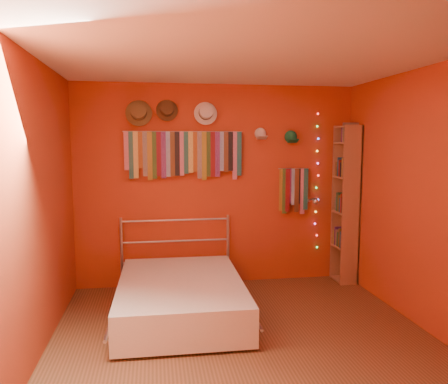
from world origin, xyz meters
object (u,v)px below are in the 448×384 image
bookshelf (349,203)px  bed (181,296)px  reading_lamp (315,201)px  tie_rack (184,153)px

bookshelf → bed: size_ratio=1.08×
reading_lamp → bed: (-1.73, -0.79, -0.85)m
tie_rack → bookshelf: (2.08, -0.15, -0.64)m
bookshelf → bed: (-2.19, -0.81, -0.81)m
reading_lamp → bookshelf: 0.47m
tie_rack → reading_lamp: 1.73m
tie_rack → bookshelf: size_ratio=0.72×
reading_lamp → bed: bearing=-155.5°
tie_rack → reading_lamp: (1.61, -0.18, -0.60)m
reading_lamp → bed: reading_lamp is taller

